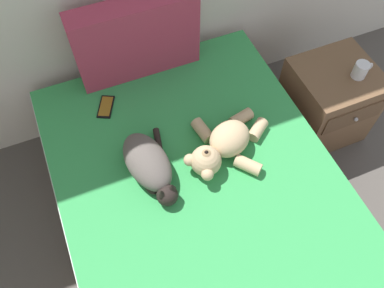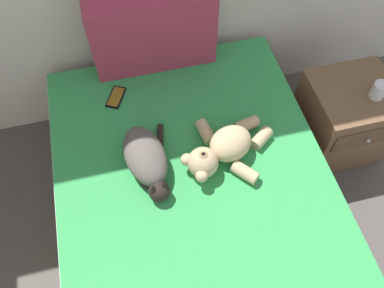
{
  "view_description": "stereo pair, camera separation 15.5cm",
  "coord_description": "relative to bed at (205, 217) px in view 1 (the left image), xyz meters",
  "views": [
    {
      "loc": [
        1.35,
        2.6,
        2.22
      ],
      "look_at": [
        1.74,
        3.55,
        0.6
      ],
      "focal_mm": 37.27,
      "sensor_mm": 36.0,
      "label": 1
    },
    {
      "loc": [
        1.49,
        2.55,
        2.22
      ],
      "look_at": [
        1.74,
        3.55,
        0.6
      ],
      "focal_mm": 37.27,
      "sensor_mm": 36.0,
      "label": 2
    }
  ],
  "objects": [
    {
      "name": "bed",
      "position": [
        0.0,
        0.0,
        0.0
      ],
      "size": [
        1.36,
        1.96,
        0.53
      ],
      "color": "brown",
      "rests_on": "ground_plane"
    },
    {
      "name": "cat",
      "position": [
        -0.2,
        0.22,
        0.34
      ],
      "size": [
        0.25,
        0.44,
        0.15
      ],
      "color": "#59514C",
      "rests_on": "bed"
    },
    {
      "name": "patterned_cushion",
      "position": [
        -0.03,
        0.88,
        0.49
      ],
      "size": [
        0.67,
        0.15,
        0.44
      ],
      "color": "#A5334C",
      "rests_on": "bed"
    },
    {
      "name": "teddy_bear",
      "position": [
        0.16,
        0.18,
        0.33
      ],
      "size": [
        0.49,
        0.41,
        0.16
      ],
      "color": "tan",
      "rests_on": "bed"
    },
    {
      "name": "mug",
      "position": [
        1.09,
        0.36,
        0.31
      ],
      "size": [
        0.12,
        0.08,
        0.09
      ],
      "color": "silver",
      "rests_on": "nightstand"
    },
    {
      "name": "cell_phone",
      "position": [
        -0.29,
        0.68,
        0.27
      ],
      "size": [
        0.13,
        0.16,
        0.01
      ],
      "color": "black",
      "rests_on": "bed"
    },
    {
      "name": "nightstand",
      "position": [
        1.01,
        0.41,
        0.0
      ],
      "size": [
        0.47,
        0.48,
        0.52
      ],
      "color": "brown",
      "rests_on": "ground_plane"
    }
  ]
}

